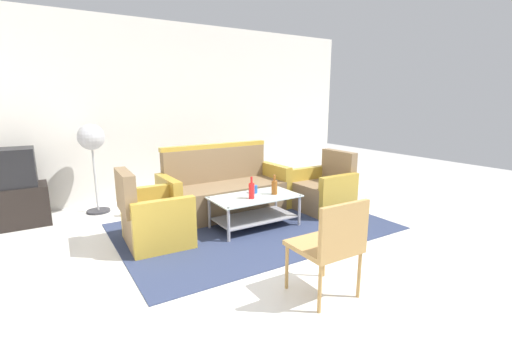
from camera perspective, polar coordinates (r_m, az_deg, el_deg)
name	(u,v)px	position (r m, az deg, el deg)	size (l,w,h in m)	color
ground_plane	(292,253)	(3.88, 5.86, -11.69)	(14.00, 14.00, 0.00)	silver
wall_back	(183,111)	(6.23, -11.59, 10.65)	(6.52, 0.12, 2.80)	silver
rug	(254,226)	(4.58, -0.36, -7.61)	(3.29, 2.20, 0.01)	#2D3856
couch	(225,192)	(5.06, -5.03, -2.02)	(1.82, 0.78, 0.96)	#7F6647
armchair_left	(154,219)	(4.14, -16.13, -6.23)	(0.73, 0.79, 0.85)	#7F6647
armchair_right	(324,191)	(5.26, 10.85, -1.95)	(0.70, 0.76, 0.85)	#7F6647
coffee_table	(255,207)	(4.48, -0.20, -4.48)	(1.10, 0.60, 0.40)	silver
bottle_red	(252,190)	(4.32, -0.72, -1.83)	(0.07, 0.07, 0.27)	red
bottle_brown	(274,187)	(4.52, 2.97, -1.29)	(0.07, 0.07, 0.25)	brown
cup	(254,189)	(4.58, -0.26, -1.65)	(0.08, 0.08, 0.10)	#2659A5
tv_stand	(14,206)	(5.50, -34.40, -3.64)	(0.80, 0.50, 0.52)	black
television	(8,168)	(5.40, -35.06, 1.48)	(0.61, 0.46, 0.48)	black
pedestal_fan	(92,142)	(5.45, -24.92, 5.38)	(0.36, 0.36, 1.27)	#2D2D33
wicker_chair	(331,241)	(2.92, 12.03, -9.77)	(0.48, 0.48, 0.84)	#AD844C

